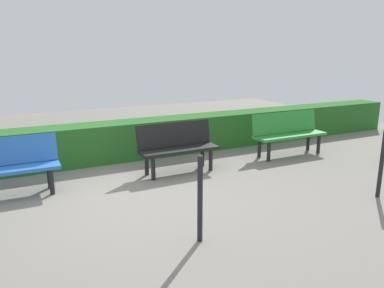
% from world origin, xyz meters
% --- Properties ---
extents(ground_plane, '(16.92, 16.92, 0.00)m').
position_xyz_m(ground_plane, '(0.00, 0.00, 0.00)').
color(ground_plane, gray).
extents(bench_green, '(1.58, 0.46, 0.86)m').
position_xyz_m(bench_green, '(-3.66, -0.59, 0.48)').
color(bench_green, '#2D8C38').
rests_on(bench_green, ground_plane).
extents(bench_black, '(1.40, 0.48, 0.86)m').
position_xyz_m(bench_black, '(-1.19, -0.58, 0.48)').
color(bench_black, black).
rests_on(bench_black, ground_plane).
extents(bench_blue, '(1.38, 0.47, 0.86)m').
position_xyz_m(bench_blue, '(1.46, -0.65, 0.48)').
color(bench_blue, blue).
rests_on(bench_blue, ground_plane).
extents(hedge_row, '(12.92, 0.63, 0.73)m').
position_xyz_m(hedge_row, '(-1.09, -1.81, 0.37)').
color(hedge_row, '#266023').
rests_on(hedge_row, ground_plane).
extents(railing_post_near, '(0.06, 0.06, 1.00)m').
position_xyz_m(railing_post_near, '(-3.33, 1.81, 0.50)').
color(railing_post_near, black).
rests_on(railing_post_near, ground_plane).
extents(railing_post_mid, '(0.06, 0.06, 1.00)m').
position_xyz_m(railing_post_mid, '(-0.39, 1.81, 0.50)').
color(railing_post_mid, black).
rests_on(railing_post_mid, ground_plane).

